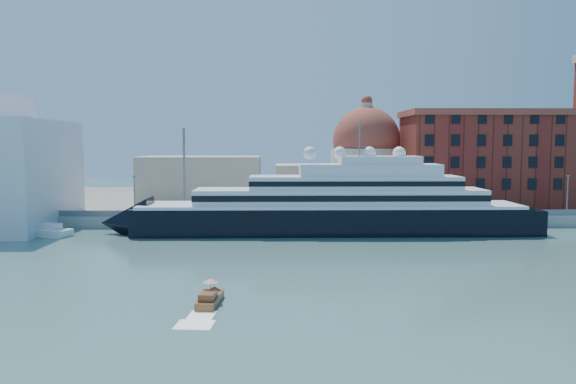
{
  "coord_description": "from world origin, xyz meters",
  "views": [
    {
      "loc": [
        -0.38,
        -84.43,
        17.49
      ],
      "look_at": [
        1.42,
        18.0,
        8.44
      ],
      "focal_mm": 35.0,
      "sensor_mm": 36.0,
      "label": 1
    }
  ],
  "objects": [
    {
      "name": "land",
      "position": [
        0.0,
        75.0,
        1.0
      ],
      "size": [
        260.0,
        72.0,
        2.0
      ],
      "primitive_type": "cube",
      "color": "slate",
      "rests_on": "ground"
    },
    {
      "name": "water_taxi",
      "position": [
        -7.83,
        -24.91,
        0.68
      ],
      "size": [
        2.54,
        6.15,
        2.84
      ],
      "rotation": [
        0.0,
        0.0,
        -0.09
      ],
      "color": "brown",
      "rests_on": "ground"
    },
    {
      "name": "quay_fence",
      "position": [
        0.0,
        29.5,
        3.1
      ],
      "size": [
        180.0,
        0.1,
        1.2
      ],
      "primitive_type": "cube",
      "color": "slate",
      "rests_on": "quay"
    },
    {
      "name": "ground",
      "position": [
        0.0,
        0.0,
        0.0
      ],
      "size": [
        400.0,
        400.0,
        0.0
      ],
      "primitive_type": "plane",
      "color": "#345B53",
      "rests_on": "ground"
    },
    {
      "name": "superyacht",
      "position": [
        7.21,
        23.0,
        4.34
      ],
      "size": [
        84.09,
        11.66,
        25.13
      ],
      "color": "black",
      "rests_on": "ground"
    },
    {
      "name": "service_barge",
      "position": [
        -44.64,
        20.56,
        0.75
      ],
      "size": [
        12.21,
        7.53,
        2.61
      ],
      "rotation": [
        0.0,
        0.0,
        -0.34
      ],
      "color": "white",
      "rests_on": "ground"
    },
    {
      "name": "lamp_posts",
      "position": [
        -12.67,
        32.27,
        9.84
      ],
      "size": [
        120.8,
        2.4,
        18.0
      ],
      "color": "slate",
      "rests_on": "quay"
    },
    {
      "name": "church",
      "position": [
        6.39,
        57.72,
        10.91
      ],
      "size": [
        66.0,
        18.0,
        25.5
      ],
      "color": "beige",
      "rests_on": "land"
    },
    {
      "name": "warehouse",
      "position": [
        52.0,
        52.0,
        13.79
      ],
      "size": [
        43.0,
        19.0,
        23.25
      ],
      "color": "maroon",
      "rests_on": "land"
    },
    {
      "name": "quay",
      "position": [
        0.0,
        34.0,
        1.25
      ],
      "size": [
        180.0,
        10.0,
        2.5
      ],
      "primitive_type": "cube",
      "color": "gray",
      "rests_on": "ground"
    }
  ]
}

